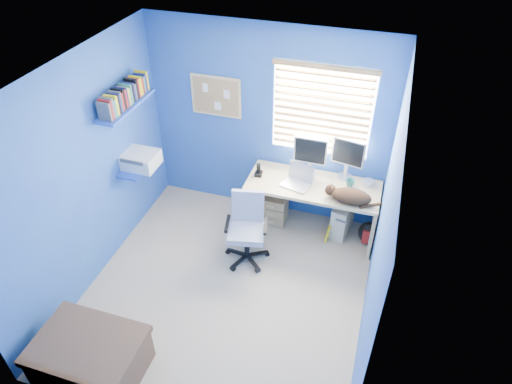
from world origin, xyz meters
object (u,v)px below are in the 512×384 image
(tower_pc, at_px, (343,218))
(laptop, at_px, (296,178))
(cat, at_px, (351,196))
(office_chair, at_px, (247,236))
(desk, at_px, (311,208))

(tower_pc, bearing_deg, laptop, -152.14)
(cat, distance_m, office_chair, 1.29)
(cat, relative_size, tower_pc, 1.02)
(desk, xyz_separation_m, cat, (0.47, -0.20, 0.45))
(office_chair, bearing_deg, cat, 23.38)
(desk, relative_size, tower_pc, 3.54)
(desk, relative_size, cat, 3.45)
(desk, distance_m, office_chair, 0.92)
(desk, bearing_deg, cat, -23.64)
(office_chair, bearing_deg, tower_pc, 37.80)
(cat, height_order, office_chair, cat)
(tower_pc, xyz_separation_m, office_chair, (-1.02, -0.79, 0.10))
(desk, relative_size, laptop, 4.82)
(laptop, bearing_deg, tower_pc, 33.23)
(cat, bearing_deg, tower_pc, 110.32)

